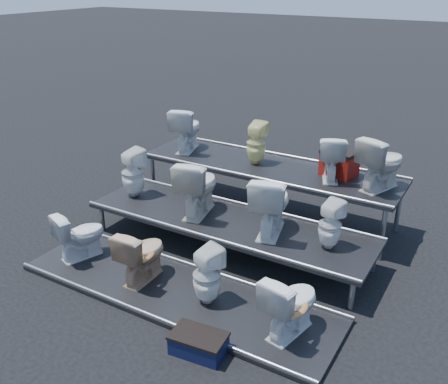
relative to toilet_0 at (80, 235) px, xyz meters
The scene contains 18 objects.
ground 2.09m from the toilet_0, 39.29° to the left, with size 80.00×80.00×0.00m, color black.
tier_front 1.63m from the toilet_0, ahead, with size 4.20×1.20×0.06m, color black.
tier_mid 2.06m from the toilet_0, 39.29° to the left, with size 4.20×1.20×0.46m, color black.
tier_back 3.05m from the toilet_0, 58.57° to the left, with size 4.20×1.20×0.86m, color black.
toilet_0 is the anchor object (origin of this frame).
toilet_1 1.08m from the toilet_0, ahead, with size 0.41×0.71×0.73m, color tan.
toilet_2 2.06m from the toilet_0, ahead, with size 0.33×0.34×0.74m, color white.
toilet_3 3.13m from the toilet_0, ahead, with size 0.42×0.73×0.75m, color white.
toilet_4 1.38m from the toilet_0, 95.22° to the left, with size 0.35×0.35×0.77m, color white.
toilet_5 1.76m from the toilet_0, 50.04° to the left, with size 0.47×0.83×0.84m, color beige.
toilet_6 2.64m from the toilet_0, 30.03° to the left, with size 0.48×0.83×0.85m, color white.
toilet_7 3.36m from the toilet_0, 22.90° to the left, with size 0.29×0.30×0.65m, color white.
toilet_8 2.73m from the toilet_0, 89.73° to the left, with size 0.42×0.74×0.76m, color white.
toilet_9 3.04m from the toilet_0, 62.48° to the left, with size 0.31×0.32×0.69m, color #F0E999.
toilet_10 3.76m from the toilet_0, 45.04° to the left, with size 0.38×0.67×0.69m, color white.
toilet_11 4.31m from the toilet_0, 37.98° to the left, with size 0.43×0.76×0.78m, color beige.
red_crate 3.92m from the toilet_0, 46.29° to the left, with size 0.49×0.39×0.35m, color maroon.
step_stool 2.54m from the toilet_0, 16.85° to the right, with size 0.56×0.34×0.20m, color black.
Camera 1 is at (3.17, -5.47, 3.70)m, focal length 40.00 mm.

